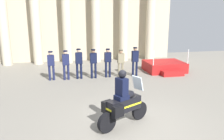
{
  "coord_description": "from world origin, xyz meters",
  "views": [
    {
      "loc": [
        -1.99,
        -6.63,
        3.52
      ],
      "look_at": [
        -0.01,
        3.07,
        1.16
      ],
      "focal_mm": 36.42,
      "sensor_mm": 36.0,
      "label": 1
    }
  ],
  "objects_px": {
    "officer_in_row_3": "(93,61)",
    "officer_in_row_2": "(79,61)",
    "officer_in_row_0": "(51,63)",
    "officer_in_row_1": "(66,63)",
    "motorcycle_with_rider": "(123,103)",
    "officer_in_row_4": "(108,60)",
    "officer_in_row_6": "(135,59)",
    "officer_in_row_5": "(121,61)",
    "reviewing_stand": "(165,67)"
  },
  "relations": [
    {
      "from": "officer_in_row_1",
      "to": "motorcycle_with_rider",
      "type": "xyz_separation_m",
      "value": [
        1.75,
        -6.04,
        -0.19
      ]
    },
    {
      "from": "officer_in_row_2",
      "to": "officer_in_row_3",
      "type": "bearing_deg",
      "value": 172.12
    },
    {
      "from": "officer_in_row_1",
      "to": "officer_in_row_6",
      "type": "distance_m",
      "value": 4.03
    },
    {
      "from": "officer_in_row_2",
      "to": "officer_in_row_5",
      "type": "bearing_deg",
      "value": 174.03
    },
    {
      "from": "officer_in_row_1",
      "to": "officer_in_row_6",
      "type": "height_order",
      "value": "officer_in_row_6"
    },
    {
      "from": "officer_in_row_4",
      "to": "officer_in_row_3",
      "type": "bearing_deg",
      "value": 0.5
    },
    {
      "from": "officer_in_row_6",
      "to": "officer_in_row_2",
      "type": "bearing_deg",
      "value": -5.01
    },
    {
      "from": "officer_in_row_5",
      "to": "motorcycle_with_rider",
      "type": "bearing_deg",
      "value": 72.6
    },
    {
      "from": "officer_in_row_5",
      "to": "motorcycle_with_rider",
      "type": "distance_m",
      "value": 6.19
    },
    {
      "from": "officer_in_row_0",
      "to": "officer_in_row_2",
      "type": "xyz_separation_m",
      "value": [
        1.53,
        0.0,
        0.06
      ]
    },
    {
      "from": "reviewing_stand",
      "to": "officer_in_row_3",
      "type": "relative_size",
      "value": 1.48
    },
    {
      "from": "officer_in_row_3",
      "to": "officer_in_row_4",
      "type": "bearing_deg",
      "value": -179.5
    },
    {
      "from": "officer_in_row_1",
      "to": "officer_in_row_4",
      "type": "bearing_deg",
      "value": 177.57
    },
    {
      "from": "officer_in_row_3",
      "to": "motorcycle_with_rider",
      "type": "height_order",
      "value": "motorcycle_with_rider"
    },
    {
      "from": "officer_in_row_2",
      "to": "officer_in_row_5",
      "type": "xyz_separation_m",
      "value": [
        2.43,
        -0.07,
        -0.07
      ]
    },
    {
      "from": "officer_in_row_3",
      "to": "officer_in_row_5",
      "type": "distance_m",
      "value": 1.61
    },
    {
      "from": "officer_in_row_4",
      "to": "officer_in_row_1",
      "type": "bearing_deg",
      "value": -2.43
    },
    {
      "from": "officer_in_row_1",
      "to": "motorcycle_with_rider",
      "type": "distance_m",
      "value": 6.29
    },
    {
      "from": "reviewing_stand",
      "to": "motorcycle_with_rider",
      "type": "relative_size",
      "value": 1.31
    },
    {
      "from": "officer_in_row_2",
      "to": "officer_in_row_4",
      "type": "distance_m",
      "value": 1.67
    },
    {
      "from": "officer_in_row_0",
      "to": "officer_in_row_1",
      "type": "bearing_deg",
      "value": 171.58
    },
    {
      "from": "officer_in_row_4",
      "to": "motorcycle_with_rider",
      "type": "distance_m",
      "value": 6.15
    },
    {
      "from": "officer_in_row_6",
      "to": "motorcycle_with_rider",
      "type": "xyz_separation_m",
      "value": [
        -2.27,
        -6.05,
        -0.23
      ]
    },
    {
      "from": "reviewing_stand",
      "to": "officer_in_row_3",
      "type": "distance_m",
      "value": 4.84
    },
    {
      "from": "officer_in_row_0",
      "to": "officer_in_row_1",
      "type": "distance_m",
      "value": 0.81
    },
    {
      "from": "officer_in_row_2",
      "to": "motorcycle_with_rider",
      "type": "bearing_deg",
      "value": 95.26
    },
    {
      "from": "officer_in_row_2",
      "to": "officer_in_row_6",
      "type": "bearing_deg",
      "value": 174.99
    },
    {
      "from": "officer_in_row_0",
      "to": "officer_in_row_5",
      "type": "bearing_deg",
      "value": 174.68
    },
    {
      "from": "officer_in_row_6",
      "to": "officer_in_row_1",
      "type": "bearing_deg",
      "value": -4.05
    },
    {
      "from": "reviewing_stand",
      "to": "officer_in_row_2",
      "type": "relative_size",
      "value": 1.44
    },
    {
      "from": "officer_in_row_0",
      "to": "officer_in_row_5",
      "type": "height_order",
      "value": "officer_in_row_0"
    },
    {
      "from": "officer_in_row_0",
      "to": "officer_in_row_3",
      "type": "distance_m",
      "value": 2.36
    },
    {
      "from": "officer_in_row_1",
      "to": "officer_in_row_2",
      "type": "bearing_deg",
      "value": -179.72
    },
    {
      "from": "reviewing_stand",
      "to": "officer_in_row_2",
      "type": "bearing_deg",
      "value": -172.78
    },
    {
      "from": "officer_in_row_3",
      "to": "officer_in_row_2",
      "type": "bearing_deg",
      "value": -7.88
    },
    {
      "from": "officer_in_row_2",
      "to": "officer_in_row_4",
      "type": "xyz_separation_m",
      "value": [
        1.67,
        0.02,
        -0.03
      ]
    },
    {
      "from": "reviewing_stand",
      "to": "officer_in_row_6",
      "type": "height_order",
      "value": "officer_in_row_6"
    },
    {
      "from": "officer_in_row_1",
      "to": "officer_in_row_5",
      "type": "bearing_deg",
      "value": 175.48
    },
    {
      "from": "reviewing_stand",
      "to": "officer_in_row_4",
      "type": "bearing_deg",
      "value": -170.01
    },
    {
      "from": "officer_in_row_3",
      "to": "officer_in_row_1",
      "type": "bearing_deg",
      "value": -4.05
    },
    {
      "from": "officer_in_row_1",
      "to": "officer_in_row_2",
      "type": "height_order",
      "value": "officer_in_row_2"
    },
    {
      "from": "officer_in_row_2",
      "to": "reviewing_stand",
      "type": "bearing_deg",
      "value": -177.08
    },
    {
      "from": "officer_in_row_0",
      "to": "officer_in_row_4",
      "type": "bearing_deg",
      "value": 176.06
    },
    {
      "from": "reviewing_stand",
      "to": "officer_in_row_3",
      "type": "bearing_deg",
      "value": -170.94
    },
    {
      "from": "officer_in_row_1",
      "to": "officer_in_row_2",
      "type": "relative_size",
      "value": 0.96
    },
    {
      "from": "officer_in_row_4",
      "to": "officer_in_row_2",
      "type": "bearing_deg",
      "value": -3.62
    },
    {
      "from": "officer_in_row_4",
      "to": "officer_in_row_5",
      "type": "bearing_deg",
      "value": 168.87
    },
    {
      "from": "officer_in_row_1",
      "to": "reviewing_stand",
      "type": "bearing_deg",
      "value": -177.38
    },
    {
      "from": "officer_in_row_1",
      "to": "officer_in_row_4",
      "type": "xyz_separation_m",
      "value": [
        2.4,
        0.08,
        0.02
      ]
    },
    {
      "from": "officer_in_row_0",
      "to": "officer_in_row_4",
      "type": "xyz_separation_m",
      "value": [
        3.2,
        0.02,
        0.03
      ]
    }
  ]
}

